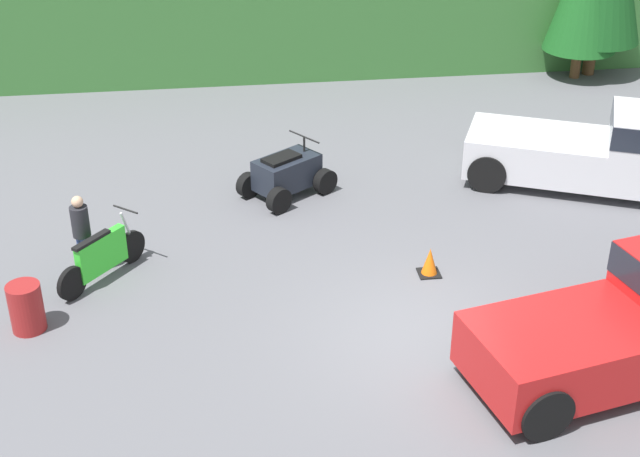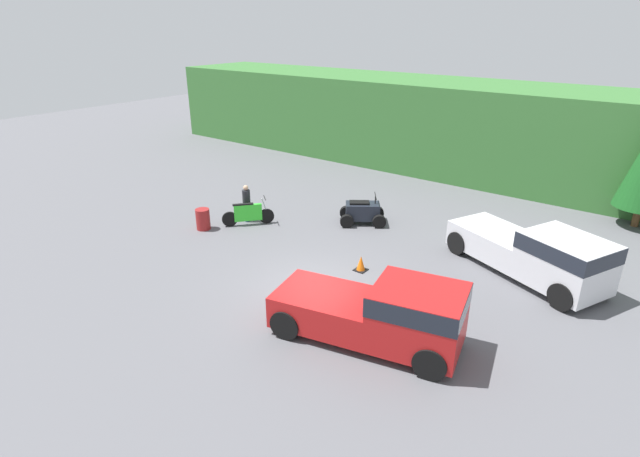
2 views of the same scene
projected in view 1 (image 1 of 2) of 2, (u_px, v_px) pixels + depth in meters
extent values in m
plane|color=#5B5B60|center=(425.00, 335.00, 15.20)|extent=(80.00, 80.00, 0.00)
cylinder|color=brown|center=(576.00, 63.00, 26.66)|extent=(0.29, 0.29, 0.87)
cylinder|color=brown|center=(590.00, 57.00, 26.90)|extent=(0.36, 0.36, 1.08)
cube|color=red|center=(562.00, 351.00, 13.64)|extent=(3.15, 2.47, 0.91)
cylinder|color=black|center=(484.00, 345.00, 14.23)|extent=(0.90, 0.46, 0.86)
cylinder|color=black|center=(544.00, 412.00, 12.80)|extent=(0.90, 0.46, 0.86)
cube|color=silver|center=(536.00, 152.00, 20.26)|extent=(3.57, 2.99, 0.91)
cylinder|color=black|center=(496.00, 144.00, 21.35)|extent=(0.90, 0.61, 0.86)
cylinder|color=black|center=(487.00, 173.00, 19.89)|extent=(0.90, 0.61, 0.86)
cylinder|color=black|center=(132.00, 247.00, 17.22)|extent=(0.49, 0.56, 0.64)
cylinder|color=black|center=(72.00, 283.00, 16.05)|extent=(0.49, 0.56, 0.64)
cube|color=green|center=(101.00, 254.00, 16.52)|extent=(0.87, 1.01, 0.71)
cylinder|color=#B7B7BC|center=(128.00, 229.00, 16.98)|extent=(0.23, 0.27, 0.81)
cylinder|color=black|center=(125.00, 209.00, 16.78)|extent=(0.49, 0.41, 0.04)
cube|color=black|center=(91.00, 240.00, 16.19)|extent=(0.66, 0.75, 0.06)
cylinder|color=black|center=(295.00, 167.00, 20.51)|extent=(0.59, 0.51, 0.56)
cylinder|color=black|center=(325.00, 181.00, 19.86)|extent=(0.59, 0.51, 0.56)
cylinder|color=black|center=(249.00, 185.00, 19.69)|extent=(0.59, 0.51, 0.56)
cylinder|color=black|center=(279.00, 200.00, 19.04)|extent=(0.59, 0.51, 0.56)
cube|color=#1E232D|center=(287.00, 172.00, 19.65)|extent=(1.62, 1.47, 0.69)
cylinder|color=black|center=(304.00, 144.00, 19.71)|extent=(0.07, 0.07, 0.35)
cylinder|color=black|center=(304.00, 137.00, 19.63)|extent=(0.59, 0.80, 0.04)
cube|color=black|center=(281.00, 158.00, 19.37)|extent=(0.93, 0.85, 0.08)
cylinder|color=navy|center=(82.00, 252.00, 16.86)|extent=(0.23, 0.23, 0.80)
cylinder|color=navy|center=(87.00, 256.00, 16.75)|extent=(0.23, 0.23, 0.80)
cylinder|color=#232328|center=(80.00, 221.00, 16.47)|extent=(0.47, 0.47, 0.60)
sphere|color=tan|center=(77.00, 202.00, 16.27)|extent=(0.30, 0.30, 0.22)
cube|color=black|center=(429.00, 273.00, 16.94)|extent=(0.42, 0.42, 0.03)
cone|color=orange|center=(430.00, 261.00, 16.82)|extent=(0.32, 0.32, 0.55)
cylinder|color=maroon|center=(26.00, 307.00, 15.15)|extent=(0.58, 0.58, 0.88)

